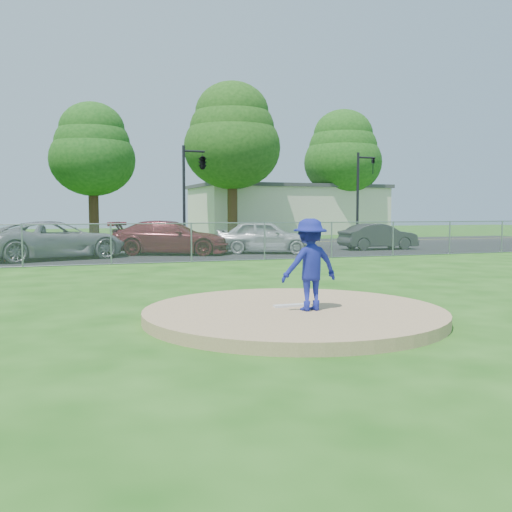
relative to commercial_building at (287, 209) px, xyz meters
The scene contains 18 objects.
ground 32.32m from the commercial_building, 119.74° to the right, with size 120.00×120.00×0.00m, color #1B4F11.
pitchers_mound 41.28m from the commercial_building, 112.83° to the right, with size 5.40×5.40×0.20m, color tan.
pitching_rubber 41.09m from the commercial_building, 112.94° to the right, with size 0.60×0.15×0.04m, color white.
chain_link_fence 30.56m from the commercial_building, 121.61° to the right, with size 40.00×0.06×1.50m, color gray.
parking_lot 26.89m from the commercial_building, 126.66° to the right, with size 50.00×8.00×0.01m, color black.
street 21.37m from the commercial_building, 138.81° to the right, with size 60.00×7.00×0.01m, color black.
commercial_building is the anchor object (origin of this frame).
tree_center 17.99m from the commercial_building, 166.76° to the right, with size 6.16×6.16×9.84m.
tree_right 10.73m from the commercial_building, 139.40° to the right, with size 7.28×7.28×11.63m.
tree_far_right 7.00m from the commercial_building, 36.87° to the right, with size 6.72×6.72×10.74m.
traffic_signal_center 20.17m from the commercial_building, 126.94° to the right, with size 1.42×2.48×5.60m.
traffic_signal_right 16.14m from the commercial_building, 96.29° to the right, with size 1.28×0.20×5.60m.
pitcher 41.42m from the commercial_building, 112.46° to the right, with size 1.04×0.60×1.62m, color navy.
traffic_cone 31.64m from the commercial_building, 133.14° to the right, with size 0.38×0.38×0.74m, color #E2560B.
parked_car_gray 30.18m from the commercial_building, 131.21° to the right, with size 2.57×5.58×1.55m, color gray.
parked_car_darkred 26.52m from the commercial_building, 124.41° to the right, with size 2.14×5.26×1.53m, color maroon.
parked_car_pearl 24.98m from the commercial_building, 115.27° to the right, with size 1.82×4.53×1.54m, color silver.
parked_car_charcoal 22.47m from the commercial_building, 100.90° to the right, with size 1.40×4.01×1.32m, color #29292C.
Camera 1 is at (-4.11, -9.30, 1.93)m, focal length 40.00 mm.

